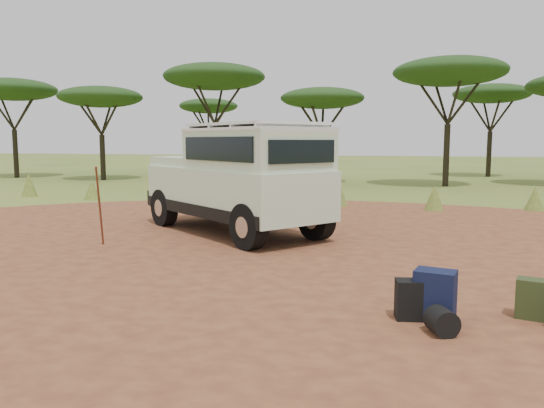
% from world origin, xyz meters
% --- Properties ---
extents(ground, '(140.00, 140.00, 0.00)m').
position_xyz_m(ground, '(0.00, 0.00, 0.00)').
color(ground, '#506E27').
rests_on(ground, ground).
extents(dirt_clearing, '(23.00, 23.00, 0.01)m').
position_xyz_m(dirt_clearing, '(0.00, 0.00, 0.00)').
color(dirt_clearing, '#975B31').
rests_on(dirt_clearing, ground).
extents(grass_fringe, '(36.60, 1.60, 0.90)m').
position_xyz_m(grass_fringe, '(0.12, 8.67, 0.40)').
color(grass_fringe, '#506E27').
rests_on(grass_fringe, ground).
extents(acacia_treeline, '(46.70, 13.20, 6.26)m').
position_xyz_m(acacia_treeline, '(0.75, 19.81, 4.87)').
color(acacia_treeline, black).
rests_on(acacia_treeline, ground).
extents(safari_vehicle, '(5.26, 4.80, 2.52)m').
position_xyz_m(safari_vehicle, '(-1.64, 3.08, 1.22)').
color(safari_vehicle, silver).
rests_on(safari_vehicle, ground).
extents(walking_staff, '(0.22, 0.48, 1.65)m').
position_xyz_m(walking_staff, '(-3.86, 0.87, 0.82)').
color(walking_staff, brown).
rests_on(walking_staff, ground).
extents(backpack_black, '(0.39, 0.32, 0.49)m').
position_xyz_m(backpack_black, '(2.19, -2.15, 0.24)').
color(backpack_black, black).
rests_on(backpack_black, ground).
extents(backpack_navy, '(0.53, 0.43, 0.61)m').
position_xyz_m(backpack_navy, '(2.46, -2.12, 0.31)').
color(backpack_navy, '#111438').
rests_on(backpack_navy, ground).
extents(backpack_olive, '(0.41, 0.34, 0.49)m').
position_xyz_m(backpack_olive, '(3.60, -1.78, 0.24)').
color(backpack_olive, '#303C1B').
rests_on(backpack_olive, ground).
extents(stuff_sack, '(0.40, 0.40, 0.31)m').
position_xyz_m(stuff_sack, '(2.52, -2.60, 0.15)').
color(stuff_sack, black).
rests_on(stuff_sack, ground).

